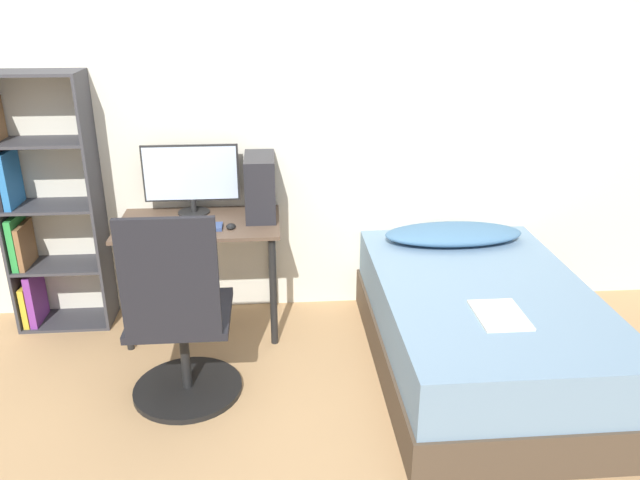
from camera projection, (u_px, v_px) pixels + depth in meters
name	position (u px, v px, depth m)	size (l,w,h in m)	color
ground_plane	(262.00, 429.00, 3.11)	(14.00, 14.00, 0.00)	tan
wall_back	(256.00, 125.00, 3.91)	(8.00, 0.05, 2.50)	silver
desk	(200.00, 241.00, 3.84)	(0.98, 0.57, 0.72)	brown
bookshelf	(40.00, 217.00, 3.84)	(0.57, 0.30, 1.61)	#38383D
office_chair	(180.00, 332.00, 3.19)	(0.59, 0.59, 1.09)	black
bed	(480.00, 329.00, 3.51)	(1.16, 1.80, 0.53)	#4C3D2D
pillow	(453.00, 234.00, 3.99)	(0.88, 0.36, 0.11)	teal
magazine	(500.00, 315.00, 3.10)	(0.24, 0.32, 0.01)	silver
monitor	(191.00, 177.00, 3.86)	(0.59, 0.20, 0.44)	black
keyboard	(187.00, 227.00, 3.68)	(0.41, 0.12, 0.02)	#33477A
pc_tower	(260.00, 186.00, 3.83)	(0.18, 0.36, 0.38)	#232328
mouse	(231.00, 226.00, 3.70)	(0.06, 0.09, 0.02)	black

